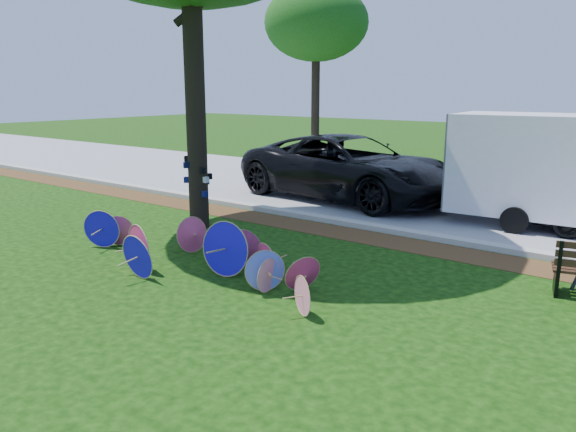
{
  "coord_description": "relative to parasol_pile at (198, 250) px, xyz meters",
  "views": [
    {
      "loc": [
        6.42,
        -5.76,
        3.14
      ],
      "look_at": [
        0.5,
        2.0,
        0.9
      ],
      "focal_mm": 35.0,
      "sensor_mm": 36.0,
      "label": 1
    }
  ],
  "objects": [
    {
      "name": "curb",
      "position": [
        0.51,
        4.47,
        -0.32
      ],
      "size": [
        90.0,
        0.3,
        0.12
      ],
      "primitive_type": "cube",
      "color": "#B7B5AD",
      "rests_on": "ground"
    },
    {
      "name": "black_van",
      "position": [
        -1.33,
        7.2,
        0.53
      ],
      "size": [
        6.86,
        3.79,
        1.82
      ],
      "primitive_type": "imported",
      "rotation": [
        0.0,
        0.0,
        1.45
      ],
      "color": "black",
      "rests_on": "ground"
    },
    {
      "name": "mulch_strip",
      "position": [
        0.51,
        3.77,
        -0.38
      ],
      "size": [
        90.0,
        1.0,
        0.01
      ],
      "primitive_type": "cube",
      "color": "#472D16",
      "rests_on": "ground"
    },
    {
      "name": "ground",
      "position": [
        0.51,
        -0.73,
        -0.38
      ],
      "size": [
        90.0,
        90.0,
        0.0
      ],
      "primitive_type": "plane",
      "color": "black",
      "rests_on": "ground"
    },
    {
      "name": "cargo_trailer",
      "position": [
        3.55,
        7.05,
        1.05
      ],
      "size": [
        3.37,
        2.28,
        2.86
      ],
      "primitive_type": "cube",
      "rotation": [
        0.0,
        0.0,
        0.08
      ],
      "color": "white",
      "rests_on": "ground"
    },
    {
      "name": "street",
      "position": [
        0.51,
        8.62,
        -0.38
      ],
      "size": [
        90.0,
        8.0,
        0.01
      ],
      "primitive_type": "cube",
      "color": "gray",
      "rests_on": "ground"
    },
    {
      "name": "parasol_pile",
      "position": [
        0.0,
        0.0,
        0.0
      ],
      "size": [
        5.9,
        2.1,
        0.97
      ],
      "color": "#1B0FD2",
      "rests_on": "ground"
    }
  ]
}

